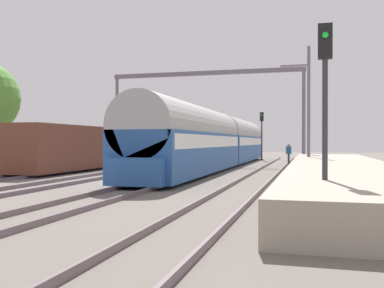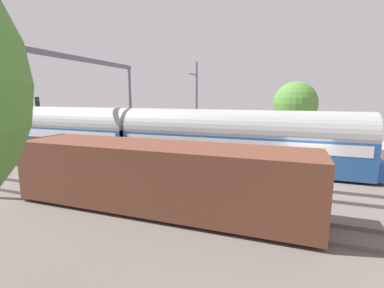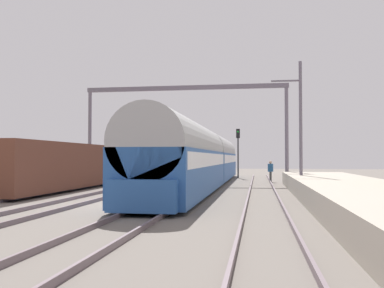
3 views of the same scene
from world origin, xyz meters
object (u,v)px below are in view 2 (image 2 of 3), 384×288
(passenger_train, at_px, (132,134))
(freight_car, at_px, (159,176))
(person_crossing, at_px, (114,135))
(catenary_gantry, at_px, (69,82))
(railway_signal_far, at_px, (38,115))

(passenger_train, bearing_deg, freight_car, -142.08)
(freight_car, height_order, person_crossing, freight_car)
(passenger_train, relative_size, catenary_gantry, 1.98)
(person_crossing, distance_m, railway_signal_far, 7.43)
(passenger_train, xyz_separation_m, freight_car, (-8.14, -6.34, -0.50))
(freight_car, distance_m, railway_signal_far, 20.74)
(passenger_train, bearing_deg, catenary_gantry, 117.25)
(person_crossing, bearing_deg, passenger_train, -119.20)
(freight_car, bearing_deg, railway_signal_far, 60.88)
(person_crossing, bearing_deg, catenary_gantry, -155.92)
(freight_car, relative_size, catenary_gantry, 0.78)
(passenger_train, distance_m, person_crossing, 7.18)
(person_crossing, xyz_separation_m, railway_signal_far, (-2.92, 6.51, 2.07))
(freight_car, height_order, railway_signal_far, railway_signal_far)
(freight_car, xyz_separation_m, person_crossing, (12.98, 11.55, -0.44))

